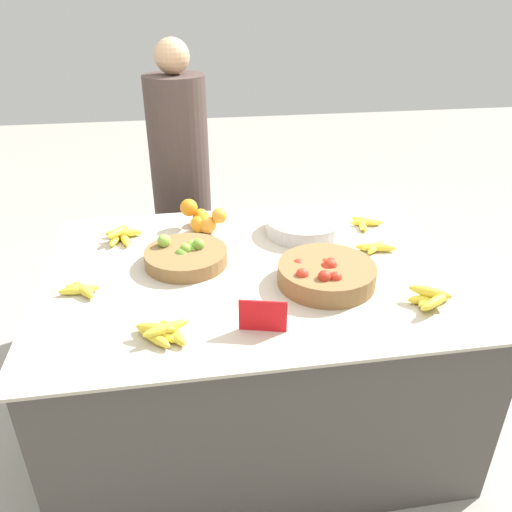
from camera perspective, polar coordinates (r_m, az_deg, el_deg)
name	(u,v)px	position (r m, az deg, el deg)	size (l,w,h in m)	color
ground_plane	(256,412)	(2.40, 0.00, -17.43)	(12.00, 12.00, 0.00)	#A39E93
market_table	(256,346)	(2.14, 0.00, -10.24)	(1.61, 1.18, 0.76)	#4C4742
lime_bowl	(186,256)	(1.96, -8.03, 0.00)	(0.32, 0.32, 0.10)	olive
tomato_basket	(326,274)	(1.82, 8.00, -2.03)	(0.35, 0.35, 0.11)	olive
orange_pile	(202,219)	(2.22, -6.18, 4.19)	(0.20, 0.18, 0.13)	orange
metal_bowl	(304,226)	(2.20, 5.51, 3.46)	(0.34, 0.34, 0.07)	silver
price_sign	(263,316)	(1.56, 0.79, -6.87)	(0.15, 0.04, 0.11)	red
banana_bunch_front_center	(431,298)	(1.80, 19.39, -4.57)	(0.16, 0.18, 0.06)	yellow
banana_bunch_back_center	(376,248)	(2.10, 13.60, 0.95)	(0.17, 0.11, 0.03)	yellow
banana_bunch_middle_right	(163,332)	(1.57, -10.57, -8.56)	(0.18, 0.15, 0.06)	yellow
banana_bunch_front_left	(121,235)	(2.20, -15.16, 2.35)	(0.16, 0.16, 0.06)	yellow
banana_bunch_front_right	(364,223)	(2.32, 12.29, 3.71)	(0.15, 0.15, 0.03)	yellow
banana_bunch_middle_left	(80,290)	(1.86, -19.47, -3.65)	(0.14, 0.13, 0.03)	yellow
vendor_person	(182,195)	(2.84, -8.43, 6.90)	(0.32, 0.32, 1.51)	#473833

